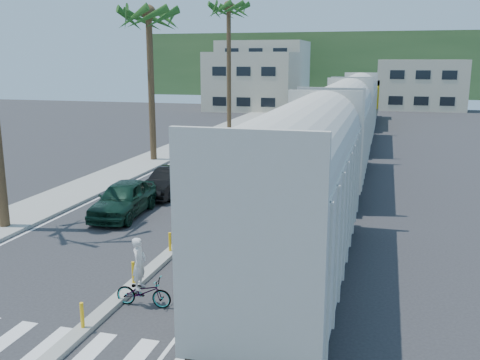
% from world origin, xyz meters
% --- Properties ---
extents(ground, '(140.00, 140.00, 0.00)m').
position_xyz_m(ground, '(0.00, 0.00, 0.00)').
color(ground, '#28282B').
rests_on(ground, ground).
extents(sidewalk, '(3.00, 90.00, 0.15)m').
position_xyz_m(sidewalk, '(-8.50, 25.00, 0.07)').
color(sidewalk, gray).
rests_on(sidewalk, ground).
extents(rails, '(1.56, 100.00, 0.06)m').
position_xyz_m(rails, '(5.00, 28.00, 0.03)').
color(rails, black).
rests_on(rails, ground).
extents(median, '(0.45, 60.00, 0.85)m').
position_xyz_m(median, '(0.00, 19.96, 0.09)').
color(median, gray).
rests_on(median, ground).
extents(crosswalk, '(14.00, 2.20, 0.01)m').
position_xyz_m(crosswalk, '(0.00, -2.00, 0.01)').
color(crosswalk, silver).
rests_on(crosswalk, ground).
extents(lane_markings, '(9.42, 90.00, 0.01)m').
position_xyz_m(lane_markings, '(-2.15, 25.00, 0.00)').
color(lane_markings, silver).
rests_on(lane_markings, ground).
extents(freight_train, '(3.00, 60.94, 5.85)m').
position_xyz_m(freight_train, '(5.00, 24.12, 2.91)').
color(freight_train, beige).
rests_on(freight_train, ground).
extents(palm_trees, '(3.50, 37.20, 13.75)m').
position_xyz_m(palm_trees, '(-8.10, 22.70, 10.81)').
color(palm_trees, brown).
rests_on(palm_trees, ground).
extents(buildings, '(38.00, 27.00, 10.00)m').
position_xyz_m(buildings, '(-6.41, 71.66, 4.36)').
color(buildings, beige).
rests_on(buildings, ground).
extents(hillside, '(80.00, 20.00, 12.00)m').
position_xyz_m(hillside, '(0.00, 100.00, 6.00)').
color(hillside, '#385628').
rests_on(hillside, ground).
extents(car_lead, '(2.58, 5.03, 1.62)m').
position_xyz_m(car_lead, '(-4.01, 9.16, 0.81)').
color(car_lead, black).
rests_on(car_lead, ground).
extents(car_second, '(2.31, 4.72, 1.47)m').
position_xyz_m(car_second, '(-3.42, 13.31, 0.73)').
color(car_second, black).
rests_on(car_second, ground).
extents(car_third, '(2.77, 5.24, 1.43)m').
position_xyz_m(car_third, '(-3.97, 18.97, 0.72)').
color(car_third, black).
rests_on(car_third, ground).
extents(car_rear, '(2.87, 4.84, 1.24)m').
position_xyz_m(car_rear, '(-3.06, 24.41, 0.62)').
color(car_rear, '#9C9EA1').
rests_on(car_rear, ground).
extents(cyclist, '(0.75, 1.74, 2.10)m').
position_xyz_m(cyclist, '(0.86, 0.86, 0.67)').
color(cyclist, '#9EA0A5').
rests_on(cyclist, ground).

